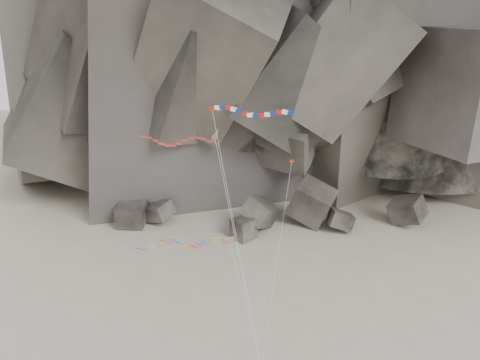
# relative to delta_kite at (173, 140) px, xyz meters

# --- Properties ---
(ground) EXTENTS (260.00, 260.00, 0.00)m
(ground) POSITION_rel_delta_kite_xyz_m (8.05, -2.42, -27.01)
(ground) COLOR #A09881
(ground) RESTS_ON ground
(headland) EXTENTS (110.00, 70.00, 84.00)m
(headland) POSITION_rel_delta_kite_xyz_m (8.05, 67.58, 14.99)
(headland) COLOR #514B42
(headland) RESTS_ON ground
(boulder_field) EXTENTS (62.46, 14.51, 10.26)m
(boulder_field) POSITION_rel_delta_kite_xyz_m (10.54, 31.23, -24.55)
(boulder_field) COLOR #47423F
(boulder_field) RESTS_ON ground
(delta_kite) EXTENTS (16.22, 10.29, 26.95)m
(delta_kite) POSITION_rel_delta_kite_xyz_m (0.00, 0.00, 0.00)
(delta_kite) COLOR red
(delta_kite) RESTS_ON ground
(banner_kite) EXTENTS (9.98, 10.15, 29.69)m
(banner_kite) POSITION_rel_delta_kite_xyz_m (9.41, -1.37, 3.72)
(banner_kite) COLOR red
(banner_kite) RESTS_ON ground
(parafoil_kite) EXTENTS (17.41, 8.76, 12.98)m
(parafoil_kite) POSITION_rel_delta_kite_xyz_m (0.34, -1.35, -13.51)
(parafoil_kite) COLOR #E2BA0C
(parafoil_kite) RESTS_ON ground
(pennant_kite) EXTENTS (3.32, 11.53, 22.45)m
(pennant_kite) POSITION_rel_delta_kite_xyz_m (13.72, -1.10, -8.50)
(pennant_kite) COLOR red
(pennant_kite) RESTS_ON ground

